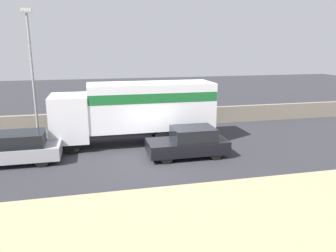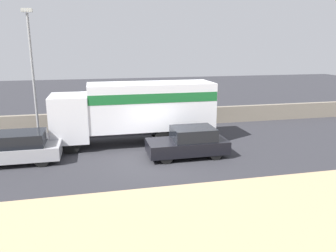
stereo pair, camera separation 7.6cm
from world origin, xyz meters
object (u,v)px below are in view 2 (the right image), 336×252
Objects in this scene: box_truck at (137,108)px; car_hatchback at (189,142)px; street_lamp at (32,65)px; car_sedan_second at (16,148)px.

box_truck reaches higher than car_hatchback.
box_truck is (5.52, -2.74, -2.18)m from street_lamp.
car_sedan_second is (-5.80, -1.86, -1.28)m from box_truck.
box_truck is 6.23m from car_sedan_second.
street_lamp is 6.54m from box_truck.
box_truck is 2.09× the size of car_sedan_second.
street_lamp is 10.03m from car_hatchback.
car_hatchback is at bearing -35.64° from street_lamp.
car_sedan_second is (-7.93, 0.89, 0.00)m from car_hatchback.
street_lamp is at bearing -93.48° from car_sedan_second.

